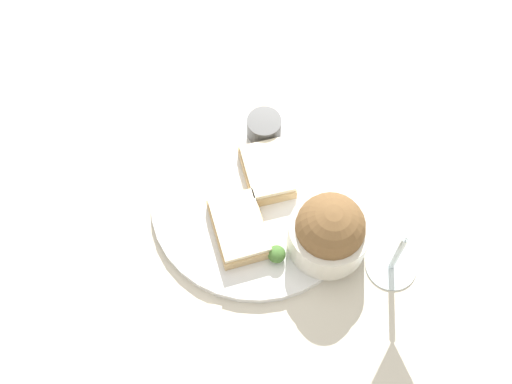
{
  "coord_description": "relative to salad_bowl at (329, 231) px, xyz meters",
  "views": [
    {
      "loc": [
        -0.4,
        0.01,
        0.82
      ],
      "look_at": [
        0.0,
        0.0,
        0.03
      ],
      "focal_mm": 45.0,
      "sensor_mm": 36.0,
      "label": 1
    }
  ],
  "objects": [
    {
      "name": "cheese_toast_far",
      "position": [
        0.11,
        0.08,
        -0.03
      ],
      "size": [
        0.1,
        0.08,
        0.03
      ],
      "color": "tan",
      "rests_on": "dinner_plate"
    },
    {
      "name": "cheese_toast_near",
      "position": [
        0.02,
        0.12,
        -0.03
      ],
      "size": [
        0.11,
        0.09,
        0.03
      ],
      "color": "tan",
      "rests_on": "dinner_plate"
    },
    {
      "name": "dinner_plate",
      "position": [
        0.07,
        0.09,
        -0.05
      ],
      "size": [
        0.3,
        0.3,
        0.01
      ],
      "color": "white",
      "rests_on": "ground_plane"
    },
    {
      "name": "napkin",
      "position": [
        -0.14,
        0.23,
        -0.05
      ],
      "size": [
        0.15,
        0.17,
        0.01
      ],
      "color": "beige",
      "rests_on": "ground_plane"
    },
    {
      "name": "garnish",
      "position": [
        -0.02,
        0.07,
        -0.03
      ],
      "size": [
        0.02,
        0.02,
        0.02
      ],
      "color": "#477533",
      "rests_on": "dinner_plate"
    },
    {
      "name": "sauce_ramekin",
      "position": [
        0.18,
        0.08,
        -0.02
      ],
      "size": [
        0.05,
        0.05,
        0.03
      ],
      "color": "#4C4C4C",
      "rests_on": "dinner_plate"
    },
    {
      "name": "wine_glass",
      "position": [
        -0.03,
        -0.09,
        0.08
      ],
      "size": [
        0.08,
        0.08,
        0.18
      ],
      "color": "silver",
      "rests_on": "ground_plane"
    },
    {
      "name": "ground_plane",
      "position": [
        0.07,
        0.09,
        -0.06
      ],
      "size": [
        4.0,
        4.0,
        0.0
      ],
      "primitive_type": "plane",
      "color": "beige"
    },
    {
      "name": "salad_bowl",
      "position": [
        0.0,
        0.0,
        0.0
      ],
      "size": [
        0.11,
        0.11,
        0.1
      ],
      "color": "silver",
      "rests_on": "dinner_plate"
    }
  ]
}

